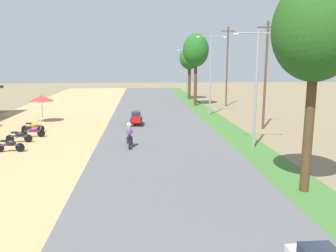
{
  "coord_description": "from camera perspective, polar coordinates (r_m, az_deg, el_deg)",
  "views": [
    {
      "loc": [
        -1.48,
        -3.97,
        5.58
      ],
      "look_at": [
        0.24,
        17.65,
        1.49
      ],
      "focal_mm": 36.36,
      "sensor_mm": 36.0,
      "label": 1
    }
  ],
  "objects": [
    {
      "name": "parked_motorbike_third",
      "position": [
        23.29,
        -24.97,
        -2.81
      ],
      "size": [
        1.8,
        0.54,
        0.94
      ],
      "color": "black",
      "rests_on": "dirt_shoulder"
    },
    {
      "name": "parked_motorbike_fourth",
      "position": [
        25.77,
        -23.67,
        -1.49
      ],
      "size": [
        1.8,
        0.54,
        0.94
      ],
      "color": "black",
      "rests_on": "dirt_shoulder"
    },
    {
      "name": "parked_motorbike_fifth",
      "position": [
        27.2,
        -21.72,
        -0.75
      ],
      "size": [
        1.8,
        0.54,
        0.94
      ],
      "color": "black",
      "rests_on": "dirt_shoulder"
    },
    {
      "name": "parked_motorbike_sixth",
      "position": [
        29.13,
        -21.67,
        -0.03
      ],
      "size": [
        1.8,
        0.54,
        0.94
      ],
      "color": "black",
      "rests_on": "dirt_shoulder"
    },
    {
      "name": "vendor_umbrella",
      "position": [
        33.57,
        -20.46,
        4.41
      ],
      "size": [
        2.2,
        2.2,
        2.52
      ],
      "color": "#99999E",
      "rests_on": "dirt_shoulder"
    },
    {
      "name": "median_tree_nearest",
      "position": [
        15.3,
        23.59,
        14.36
      ],
      "size": [
        3.51,
        3.51,
        8.88
      ],
      "color": "#4C351E",
      "rests_on": "median_strip"
    },
    {
      "name": "median_tree_second",
      "position": [
        43.82,
        4.69,
        12.47
      ],
      "size": [
        3.23,
        3.23,
        9.09
      ],
      "color": "#4C351E",
      "rests_on": "median_strip"
    },
    {
      "name": "median_tree_third",
      "position": [
        51.3,
        3.64,
        11.19
      ],
      "size": [
        2.99,
        2.99,
        7.79
      ],
      "color": "#4C351E",
      "rests_on": "median_strip"
    },
    {
      "name": "streetlamp_near",
      "position": [
        22.33,
        14.59,
        7.19
      ],
      "size": [
        3.16,
        0.2,
        7.42
      ],
      "color": "gray",
      "rests_on": "median_strip"
    },
    {
      "name": "streetlamp_mid",
      "position": [
        36.14,
        7.15,
        9.33
      ],
      "size": [
        3.16,
        0.2,
        8.25
      ],
      "color": "gray",
      "rests_on": "median_strip"
    },
    {
      "name": "streetlamp_far",
      "position": [
        54.95,
        3.09,
        9.47
      ],
      "size": [
        3.16,
        0.2,
        7.58
      ],
      "color": "gray",
      "rests_on": "median_strip"
    },
    {
      "name": "utility_pole_near",
      "position": [
        44.01,
        9.88,
        9.91
      ],
      "size": [
        1.8,
        0.2,
        9.85
      ],
      "color": "brown",
      "rests_on": "ground"
    },
    {
      "name": "utility_pole_far",
      "position": [
        29.43,
        16.04,
        8.36
      ],
      "size": [
        1.8,
        0.2,
        8.83
      ],
      "color": "brown",
      "rests_on": "ground"
    },
    {
      "name": "car_hatchback_red",
      "position": [
        30.23,
        -5.37,
        1.42
      ],
      "size": [
        1.04,
        2.0,
        1.23
      ],
      "color": "red",
      "rests_on": "road_strip"
    },
    {
      "name": "motorbike_ahead_second",
      "position": [
        22.32,
        -6.48,
        -1.62
      ],
      "size": [
        0.54,
        1.8,
        1.66
      ],
      "color": "black",
      "rests_on": "road_strip"
    }
  ]
}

